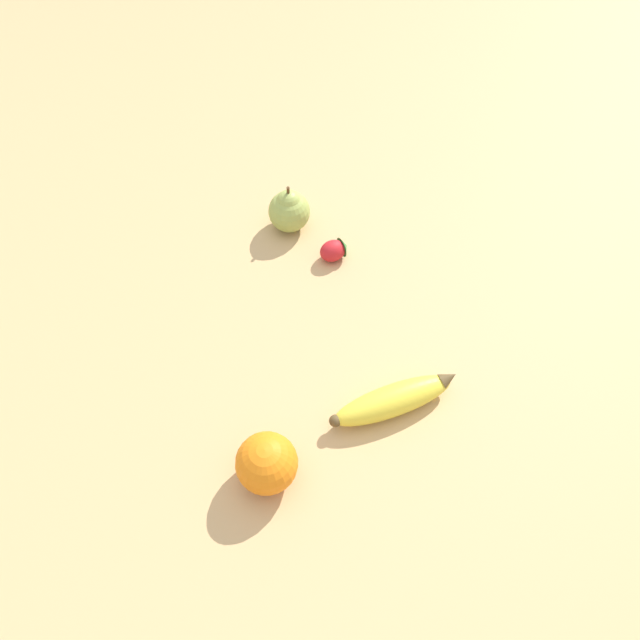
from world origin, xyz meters
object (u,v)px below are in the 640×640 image
(orange, at_px, (267,463))
(strawberry, at_px, (335,250))
(pear, at_px, (287,210))
(banana, at_px, (394,400))

(orange, relative_size, strawberry, 1.40)
(strawberry, bearing_deg, orange, -131.09)
(orange, xyz_separation_m, pear, (0.08, 0.44, -0.00))
(orange, relative_size, pear, 0.89)
(strawberry, bearing_deg, pear, 110.13)
(pear, bearing_deg, orange, -100.47)
(banana, relative_size, strawberry, 3.38)
(pear, xyz_separation_m, strawberry, (0.07, -0.08, -0.02))
(banana, height_order, orange, orange)
(orange, bearing_deg, pear, 79.53)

